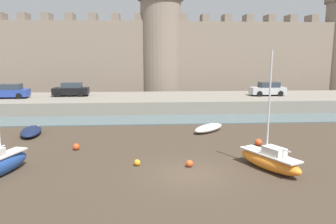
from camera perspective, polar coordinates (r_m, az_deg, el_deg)
The scene contains 14 objects.
ground_plane at distance 17.71m, azimuth 3.61°, elevation -10.77°, with size 160.00×160.00×0.00m, color #423528.
water_channel at distance 31.68m, azimuth 0.27°, elevation -1.32°, with size 80.00×4.50×0.10m, color slate.
quay_road at distance 38.70m, azimuth -0.48°, elevation 1.74°, with size 68.80×10.00×1.41m, color gray.
castle at distance 49.74m, azimuth -1.25°, elevation 10.36°, with size 63.47×6.67×18.00m.
rowboat_foreground_left at distance 27.12m, azimuth 7.08°, elevation -2.75°, with size 3.27×3.23×0.61m.
rowboat_foreground_right at distance 28.03m, azimuth -22.75°, elevation -3.09°, with size 2.17×3.96×0.57m.
sailboat_midflat_centre at distance 18.98m, azimuth 17.25°, elevation -7.95°, with size 2.88×4.26×6.49m.
mooring_buoy_near_shore at distance 18.97m, azimuth -5.39°, elevation -8.77°, with size 0.37×0.37×0.37m, color orange.
mooring_buoy_mid_mud at distance 18.72m, azimuth 3.75°, elevation -8.95°, with size 0.40×0.40×0.40m, color #E04C1E.
mooring_buoy_off_centre at distance 22.68m, azimuth -15.69°, elevation -5.85°, with size 0.44×0.44×0.44m, color #E04C1E.
mooring_buoy_near_channel at distance 23.67m, azimuth 15.48°, elevation -5.11°, with size 0.49×0.49×0.49m, color #E04C1E.
car_quay_centre_west at distance 40.31m, azimuth -16.52°, elevation 3.78°, with size 4.15×1.98×1.62m.
car_quay_east at distance 40.86m, azimuth -25.83°, elevation 3.27°, with size 4.15×1.98×1.62m.
car_quay_west at distance 40.93m, azimuth 16.99°, elevation 3.84°, with size 4.15×1.98×1.62m.
Camera 1 is at (-2.17, -16.41, 6.28)m, focal length 35.00 mm.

